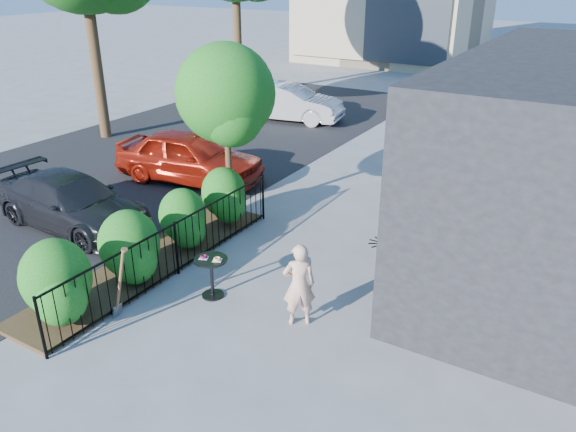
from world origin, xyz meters
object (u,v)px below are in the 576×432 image
Objects in this scene: woman at (299,285)px; car_red at (189,157)px; shovel at (120,287)px; cafe_table at (211,271)px; car_silver at (288,103)px; patio_tree at (227,100)px; car_darkgrey at (72,202)px.

car_red is at bearing -72.77° from woman.
car_red is (-5.93, 4.34, -0.03)m from woman.
shovel is at bearing -7.36° from woman.
woman is 1.01× the size of shovel.
woman reaches higher than car_red.
car_silver reaches higher than cafe_table.
cafe_table is at bearing -145.10° from car_red.
patio_tree reaches higher than car_silver.
patio_tree is at bearing -46.92° from car_darkgrey.
woman is 0.35× the size of car_silver.
woman is at bearing 2.36° from cafe_table.
car_silver is at bearing 114.76° from cafe_table.
car_red is 0.98× the size of car_silver.
cafe_table is (1.80, -3.05, -2.24)m from patio_tree.
patio_tree reaches higher than car_darkgrey.
car_darkgrey reaches higher than cafe_table.
patio_tree reaches higher than shovel.
shovel reaches higher than car_darkgrey.
shovel is 13.59m from car_silver.
car_red is at bearing 179.09° from car_silver.
cafe_table is 4.59m from car_darkgrey.
cafe_table is 0.55× the size of woman.
shovel is 4.26m from car_darkgrey.
patio_tree is at bearing -76.65° from woman.
car_silver is (-7.04, 11.40, -0.04)m from woman.
patio_tree is 9.35m from car_silver.
car_red is at bearing 120.20° from shovel.
woman reaches higher than cafe_table.
car_red is 1.01× the size of car_darkgrey.
patio_tree reaches higher than woman.
woman is (3.55, -2.98, -2.03)m from patio_tree.
woman is at bearing 29.23° from shovel.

